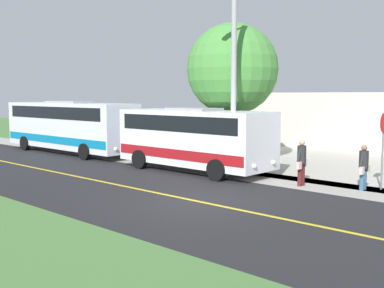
% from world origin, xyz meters
% --- Properties ---
extents(ground_plane, '(120.00, 120.00, 0.00)m').
position_xyz_m(ground_plane, '(0.00, 0.00, 0.00)').
color(ground_plane, '#477238').
extents(road_surface, '(8.00, 100.00, 0.01)m').
position_xyz_m(road_surface, '(0.00, 0.00, 0.00)').
color(road_surface, black).
rests_on(road_surface, ground).
extents(sidewalk, '(2.40, 100.00, 0.01)m').
position_xyz_m(sidewalk, '(-5.20, 0.00, 0.00)').
color(sidewalk, '#9E9991').
rests_on(sidewalk, ground).
extents(road_centre_line, '(0.16, 100.00, 0.00)m').
position_xyz_m(road_centre_line, '(0.00, 0.00, 0.01)').
color(road_centre_line, gold).
rests_on(road_centre_line, ground).
extents(shuttle_bus_front, '(2.76, 7.79, 2.92)m').
position_xyz_m(shuttle_bus_front, '(-4.55, -4.22, 1.61)').
color(shuttle_bus_front, white).
rests_on(shuttle_bus_front, ground).
extents(transit_bus_rear, '(2.60, 10.65, 3.15)m').
position_xyz_m(transit_bus_rear, '(-4.48, -14.37, 1.73)').
color(transit_bus_rear, silver).
rests_on(transit_bus_rear, ground).
extents(pedestrian_with_bags, '(0.72, 0.34, 1.69)m').
position_xyz_m(pedestrian_with_bags, '(-5.58, 3.33, 0.90)').
color(pedestrian_with_bags, '#335972').
rests_on(pedestrian_with_bags, ground).
extents(pedestrian_waiting, '(0.72, 0.34, 1.81)m').
position_xyz_m(pedestrian_waiting, '(-4.73, 1.24, 0.98)').
color(pedestrian_waiting, '#4C1919').
rests_on(pedestrian_waiting, ground).
extents(stop_sign, '(0.76, 0.07, 2.88)m').
position_xyz_m(stop_sign, '(-6.10, 3.82, 1.96)').
color(stop_sign, slate).
rests_on(stop_sign, ground).
extents(street_light_pole, '(1.97, 0.24, 8.38)m').
position_xyz_m(street_light_pole, '(-4.88, -2.30, 4.60)').
color(street_light_pole, '#9E9EA3').
rests_on(street_light_pole, ground).
extents(tree_curbside, '(4.56, 4.56, 7.08)m').
position_xyz_m(tree_curbside, '(-7.40, -4.22, 4.78)').
color(tree_curbside, brown).
rests_on(tree_curbside, ground).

